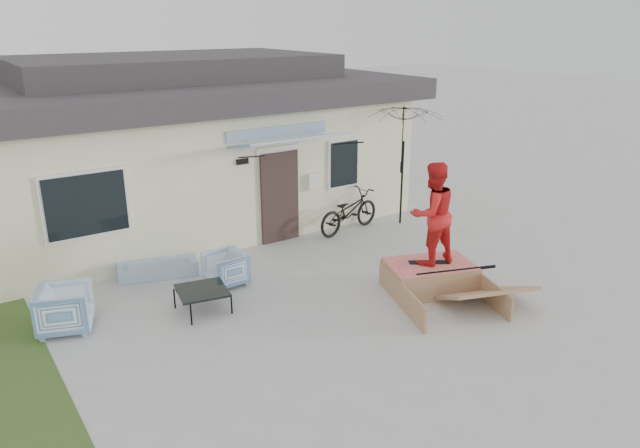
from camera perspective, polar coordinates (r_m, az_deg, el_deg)
ground at (r=10.10m, az=4.41°, el=-10.09°), size 90.00×90.00×0.00m
grass_strip at (r=10.11m, az=-28.15°, el=-12.45°), size 1.40×8.00×0.01m
house at (r=16.12m, az=-13.52°, el=7.91°), size 10.80×8.49×4.10m
loveseat at (r=12.38m, az=-15.26°, el=-3.50°), size 1.61×0.87×0.60m
armchair_left at (r=10.74m, az=-23.23°, el=-7.27°), size 1.01×1.04×0.85m
armchair_right at (r=11.68m, az=-9.01°, el=-4.08°), size 0.69×0.74×0.73m
coffee_table at (r=10.79m, az=-11.15°, el=-7.16°), size 0.98×0.98×0.42m
bicycle at (r=14.38m, az=2.77°, el=1.65°), size 2.02×1.02×1.23m
patio_umbrella at (r=14.78m, az=7.94°, el=6.52°), size 1.96×1.83×2.20m
skate_ramp at (r=11.55m, az=10.41°, el=-4.99°), size 2.19×2.52×0.53m
skateboard at (r=11.48m, az=10.39°, el=-3.57°), size 0.75×0.58×0.05m
skater at (r=11.14m, az=10.69°, el=1.13°), size 1.02×0.83×1.93m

